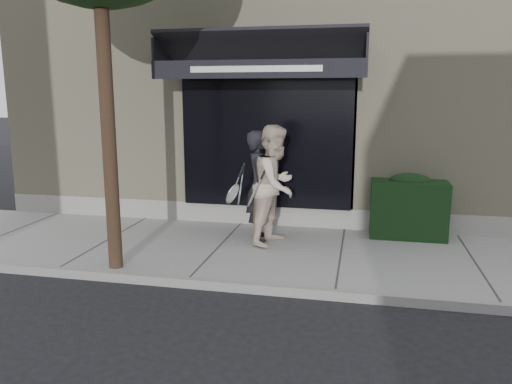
# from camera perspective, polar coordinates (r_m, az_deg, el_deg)

# --- Properties ---
(ground) EXTENTS (80.00, 80.00, 0.00)m
(ground) POSITION_cam_1_polar(r_m,az_deg,el_deg) (8.12, 9.64, -7.78)
(ground) COLOR black
(ground) RESTS_ON ground
(sidewalk) EXTENTS (20.00, 3.00, 0.12)m
(sidewalk) POSITION_cam_1_polar(r_m,az_deg,el_deg) (8.10, 9.65, -7.38)
(sidewalk) COLOR gray
(sidewalk) RESTS_ON ground
(curb) EXTENTS (20.00, 0.10, 0.14)m
(curb) POSITION_cam_1_polar(r_m,az_deg,el_deg) (6.64, 9.03, -11.52)
(curb) COLOR gray
(curb) RESTS_ON ground
(building_facade) EXTENTS (14.30, 8.04, 5.64)m
(building_facade) POSITION_cam_1_polar(r_m,az_deg,el_deg) (12.63, 11.08, 11.56)
(building_facade) COLOR beige
(building_facade) RESTS_ON ground
(hedge) EXTENTS (1.30, 0.70, 1.14)m
(hedge) POSITION_cam_1_polar(r_m,az_deg,el_deg) (9.18, 17.02, -1.62)
(hedge) COLOR black
(hedge) RESTS_ON sidewalk
(pedestrian_front) EXTENTS (0.76, 0.92, 1.89)m
(pedestrian_front) POSITION_cam_1_polar(r_m,az_deg,el_deg) (8.51, 0.41, 0.69)
(pedestrian_front) COLOR black
(pedestrian_front) RESTS_ON sidewalk
(pedestrian_back) EXTENTS (1.03, 1.16, 2.00)m
(pedestrian_back) POSITION_cam_1_polar(r_m,az_deg,el_deg) (8.30, 2.25, 0.80)
(pedestrian_back) COLOR beige
(pedestrian_back) RESTS_ON sidewalk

